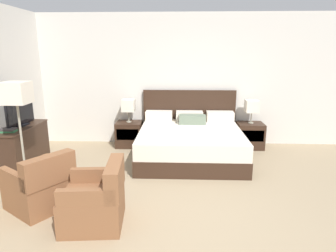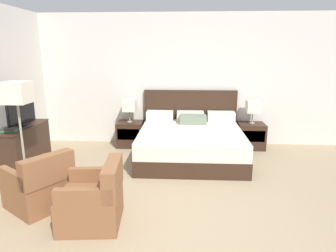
{
  "view_description": "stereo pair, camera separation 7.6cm",
  "coord_description": "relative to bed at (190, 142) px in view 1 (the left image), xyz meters",
  "views": [
    {
      "loc": [
        0.05,
        -3.14,
        1.99
      ],
      "look_at": [
        -0.15,
        1.82,
        0.75
      ],
      "focal_mm": 32.0,
      "sensor_mm": 36.0,
      "label": 1
    },
    {
      "loc": [
        0.13,
        -3.14,
        1.99
      ],
      "look_at": [
        -0.15,
        1.82,
        0.75
      ],
      "focal_mm": 32.0,
      "sensor_mm": 36.0,
      "label": 2
    }
  ],
  "objects": [
    {
      "name": "nightstand_right",
      "position": [
        1.28,
        0.66,
        -0.05
      ],
      "size": [
        0.54,
        0.47,
        0.53
      ],
      "color": "#332116",
      "rests_on": "ground"
    },
    {
      "name": "wall_back",
      "position": [
        -0.25,
        0.99,
        1.07
      ],
      "size": [
        7.13,
        0.06,
        2.77
      ],
      "primitive_type": "cube",
      "color": "beige",
      "rests_on": "ground"
    },
    {
      "name": "armchair_by_window",
      "position": [
        -1.98,
        -2.0,
        -0.03
      ],
      "size": [
        0.95,
        0.95,
        0.76
      ],
      "color": "brown",
      "rests_on": "ground"
    },
    {
      "name": "armchair_companion",
      "position": [
        -1.17,
        -2.34,
        -0.03
      ],
      "size": [
        0.75,
        0.74,
        0.76
      ],
      "color": "brown",
      "rests_on": "ground"
    },
    {
      "name": "tv",
      "position": [
        -2.96,
        -0.52,
        0.7
      ],
      "size": [
        0.18,
        0.85,
        0.6
      ],
      "color": "black",
      "rests_on": "dresser"
    },
    {
      "name": "ground_plane",
      "position": [
        -0.25,
        -2.35,
        -0.32
      ],
      "size": [
        9.92,
        9.92,
        0.0
      ],
      "primitive_type": "plane",
      "color": "#998466"
    },
    {
      "name": "book_red_cover",
      "position": [
        -2.97,
        -0.95,
        0.43
      ],
      "size": [
        0.27,
        0.19,
        0.03
      ],
      "primitive_type": "cube",
      "rotation": [
        0.0,
        0.0,
        0.14
      ],
      "color": "#2D7042",
      "rests_on": "dresser"
    },
    {
      "name": "bed",
      "position": [
        0.0,
        0.0,
        0.0
      ],
      "size": [
        1.98,
        1.96,
        1.19
      ],
      "color": "#332116",
      "rests_on": "ground"
    },
    {
      "name": "book_blue_cover",
      "position": [
        -2.98,
        -0.95,
        0.46
      ],
      "size": [
        0.25,
        0.17,
        0.03
      ],
      "primitive_type": "cube",
      "rotation": [
        0.0,
        0.0,
        0.03
      ],
      "color": "#383333",
      "rests_on": "book_red_cover"
    },
    {
      "name": "table_lamp_left",
      "position": [
        -1.28,
        0.66,
        0.57
      ],
      "size": [
        0.27,
        0.27,
        0.49
      ],
      "color": "gray",
      "rests_on": "nightstand_left"
    },
    {
      "name": "table_lamp_right",
      "position": [
        1.28,
        0.66,
        0.57
      ],
      "size": [
        0.27,
        0.27,
        0.49
      ],
      "color": "gray",
      "rests_on": "nightstand_right"
    },
    {
      "name": "nightstand_left",
      "position": [
        -1.28,
        0.66,
        -0.05
      ],
      "size": [
        0.54,
        0.47,
        0.53
      ],
      "color": "#332116",
      "rests_on": "ground"
    },
    {
      "name": "floor_lamp",
      "position": [
        -2.51,
        -1.39,
        1.02
      ],
      "size": [
        0.35,
        0.35,
        1.58
      ],
      "color": "gray",
      "rests_on": "ground"
    },
    {
      "name": "dresser",
      "position": [
        -2.96,
        -0.6,
        0.06
      ],
      "size": [
        0.46,
        1.21,
        0.73
      ],
      "color": "#332116",
      "rests_on": "ground"
    }
  ]
}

